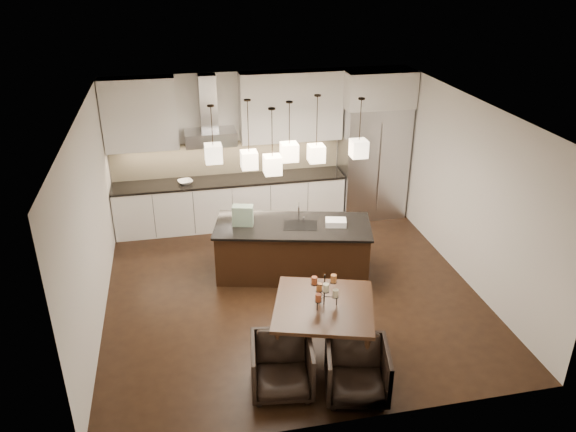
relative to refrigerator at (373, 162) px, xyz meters
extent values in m
cube|color=black|center=(-2.10, -2.38, -1.08)|extent=(5.50, 5.50, 0.02)
cube|color=white|center=(-2.10, -2.38, 1.73)|extent=(5.50, 5.50, 0.02)
cube|color=silver|center=(-2.10, 0.38, 0.32)|extent=(5.50, 0.02, 2.80)
cube|color=silver|center=(-2.10, -5.14, 0.32)|extent=(5.50, 0.02, 2.80)
cube|color=silver|center=(-4.86, -2.38, 0.32)|extent=(0.02, 5.50, 2.80)
cube|color=silver|center=(0.66, -2.38, 0.32)|extent=(0.02, 5.50, 2.80)
cube|color=#B7B7BA|center=(0.00, 0.00, 0.00)|extent=(1.20, 0.72, 2.15)
cube|color=silver|center=(0.00, 0.00, 1.40)|extent=(1.26, 0.72, 0.65)
cube|color=silver|center=(-2.73, 0.05, -0.64)|extent=(4.21, 0.62, 0.88)
cube|color=black|center=(-2.73, 0.05, -0.17)|extent=(4.21, 0.66, 0.04)
cube|color=#C0B38E|center=(-2.73, 0.35, 0.16)|extent=(4.21, 0.02, 0.63)
cube|color=silver|center=(-4.20, 0.19, 1.10)|extent=(1.25, 0.35, 1.25)
cube|color=silver|center=(-1.55, 0.19, 1.10)|extent=(1.85, 0.35, 1.25)
cube|color=#B7B7BA|center=(-3.03, 0.10, 0.65)|extent=(0.90, 0.52, 0.24)
cube|color=#B7B7BA|center=(-3.03, 0.21, 1.24)|extent=(0.30, 0.28, 0.96)
imported|color=silver|center=(-3.53, 0.00, -0.12)|extent=(0.32, 0.32, 0.06)
cube|color=black|center=(-1.97, -1.91, -0.66)|extent=(2.49, 1.46, 0.82)
cube|color=black|center=(-1.97, -1.91, -0.23)|extent=(2.58, 1.55, 0.04)
cube|color=#1A512B|center=(-2.72, -1.75, -0.06)|extent=(0.35, 0.24, 0.32)
cube|color=silver|center=(-1.32, -2.06, -0.17)|extent=(0.36, 0.29, 0.09)
cylinder|color=beige|center=(-1.87, -3.96, -0.17)|extent=(0.09, 0.09, 0.10)
cylinder|color=#C37339|center=(-2.04, -3.79, -0.17)|extent=(0.09, 0.09, 0.10)
cylinder|color=#9D4625|center=(-2.11, -4.01, -0.17)|extent=(0.09, 0.09, 0.10)
cylinder|color=#C37339|center=(-1.88, -3.87, -0.01)|extent=(0.09, 0.09, 0.10)
cylinder|color=#9D4625|center=(-2.12, -3.86, -0.01)|extent=(0.09, 0.09, 0.10)
cylinder|color=beige|center=(-2.02, -4.05, -0.01)|extent=(0.09, 0.09, 0.10)
imported|color=black|center=(-2.65, -4.48, -0.74)|extent=(0.80, 0.82, 0.67)
imported|color=black|center=(-1.82, -4.74, -0.74)|extent=(0.86, 0.88, 0.67)
cube|color=beige|center=(-3.12, -1.89, 1.03)|extent=(0.24, 0.24, 0.26)
cube|color=beige|center=(-2.59, -1.68, 0.82)|extent=(0.24, 0.24, 0.26)
cube|color=beige|center=(-2.02, -1.91, 0.98)|extent=(0.24, 0.24, 0.26)
cube|color=beige|center=(-1.54, -1.61, 0.82)|extent=(0.24, 0.24, 0.26)
cube|color=beige|center=(-0.97, -1.93, 0.97)|extent=(0.24, 0.24, 0.26)
cube|color=beige|center=(-2.33, -2.22, 0.91)|extent=(0.24, 0.24, 0.26)
camera|label=1|loc=(-3.63, -9.54, 3.65)|focal=35.00mm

